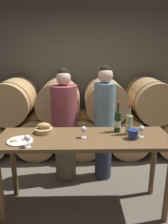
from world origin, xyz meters
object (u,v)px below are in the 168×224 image
object	(u,v)px
person_left	(65,126)
wine_glass_center	(142,129)
wine_glass_far_left	(27,139)
tasting_table	(84,148)
wine_bottle_red	(117,122)
person_right	(104,122)
blue_crock	(133,134)
bread_basket	(44,129)
wine_glass_left	(84,130)
wine_bottle_white	(129,125)
cheese_plate	(20,141)

from	to	relation	value
person_left	wine_glass_center	distance (m)	1.13
person_left	wine_glass_far_left	world-z (taller)	person_left
tasting_table	wine_bottle_red	xyz separation A→B (m)	(0.39, 0.15, 0.25)
person_right	blue_crock	bearing A→B (deg)	-72.13
person_left	bread_basket	distance (m)	0.58
wine_glass_left	wine_glass_far_left	bearing A→B (deg)	-157.67
tasting_table	person_right	xyz separation A→B (m)	(0.29, 0.66, 0.07)
wine_bottle_white	blue_crock	bearing A→B (deg)	-79.95
blue_crock	wine_glass_left	distance (m)	0.53
tasting_table	wine_glass_center	world-z (taller)	wine_glass_center
wine_bottle_red	wine_bottle_white	bearing A→B (deg)	-34.33
wine_bottle_white	bread_basket	xyz separation A→B (m)	(-0.96, 0.06, -0.07)
wine_bottle_white	person_right	bearing A→B (deg)	109.47
wine_bottle_white	wine_glass_far_left	distance (m)	1.11
wine_glass_far_left	bread_basket	bearing A→B (deg)	75.28
bread_basket	wine_glass_far_left	size ratio (longest dim) A/B	1.60
tasting_table	wine_bottle_white	size ratio (longest dim) A/B	5.61
tasting_table	wine_bottle_white	distance (m)	0.56
tasting_table	person_left	distance (m)	0.71
cheese_plate	wine_bottle_red	bearing A→B (deg)	13.60
blue_crock	bread_basket	world-z (taller)	bread_basket
person_right	cheese_plate	xyz separation A→B (m)	(-0.97, -0.77, 0.07)
tasting_table	blue_crock	world-z (taller)	blue_crock
person_right	blue_crock	world-z (taller)	person_right
person_right	wine_glass_far_left	size ratio (longest dim) A/B	12.68
cheese_plate	wine_glass_left	xyz separation A→B (m)	(0.67, 0.09, 0.08)
wine_glass_left	cheese_plate	bearing A→B (deg)	-172.16
blue_crock	wine_glass_center	size ratio (longest dim) A/B	0.87
blue_crock	wine_glass_far_left	size ratio (longest dim) A/B	0.87
bread_basket	wine_bottle_red	bearing A→B (deg)	0.93
person_right	cheese_plate	distance (m)	1.24
blue_crock	tasting_table	bearing A→B (deg)	173.67
tasting_table	bread_basket	size ratio (longest dim) A/B	9.10
person_left	wine_bottle_white	world-z (taller)	person_left
wine_bottle_red	wine_glass_center	size ratio (longest dim) A/B	2.70
tasting_table	blue_crock	xyz separation A→B (m)	(0.52, -0.06, 0.19)
wine_bottle_white	bread_basket	world-z (taller)	wine_bottle_white
person_right	cheese_plate	bearing A→B (deg)	-141.57
cheese_plate	wine_glass_center	distance (m)	1.31
cheese_plate	wine_glass_far_left	bearing A→B (deg)	-49.97
wine_bottle_red	bread_basket	xyz separation A→B (m)	(-0.85, -0.01, -0.08)
person_left	bread_basket	size ratio (longest dim) A/B	7.74
wine_glass_left	wine_bottle_red	bearing A→B (deg)	22.73
wine_glass_center	cheese_plate	bearing A→B (deg)	-175.80
blue_crock	wine_glass_center	world-z (taller)	wine_glass_center
wine_bottle_white	wine_glass_center	bearing A→B (deg)	-33.80
blue_crock	cheese_plate	bearing A→B (deg)	-177.53
wine_bottle_red	blue_crock	bearing A→B (deg)	-56.16
wine_bottle_red	blue_crock	size ratio (longest dim) A/B	3.11
bread_basket	blue_crock	bearing A→B (deg)	-10.99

